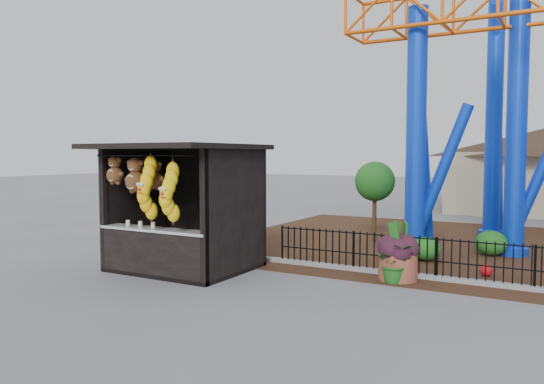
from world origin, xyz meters
The scene contains 9 objects.
ground centered at (0.00, 0.00, 0.00)m, with size 120.00×120.00×0.00m, color slate.
mulch_bed centered at (4.00, 8.00, 0.01)m, with size 18.00×12.00×0.02m, color #331E11.
curb centered at (4.00, 3.00, 0.06)m, with size 18.00×0.18×0.12m, color gray.
prize_booth centered at (-3.00, 0.90, 1.53)m, with size 3.50×3.40×3.12m.
picket_fence centered at (4.90, 3.00, 0.50)m, with size 12.20×0.06×1.00m, color black, non-canonical shape.
terracotta_planter centered at (2.02, 2.59, 0.31)m, with size 0.87×0.87×0.63m, color brown.
planter_foliage centered at (2.02, 2.59, 0.95)m, with size 0.70×0.70×0.64m, color #2E1220.
potted_plant centered at (2.04, 2.33, 0.46)m, with size 0.82×0.71×0.91m, color #195519.
landscaping centered at (4.65, 5.68, 0.32)m, with size 8.72×3.47×0.71m.
Camera 1 is at (5.41, -9.19, 2.86)m, focal length 35.00 mm.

